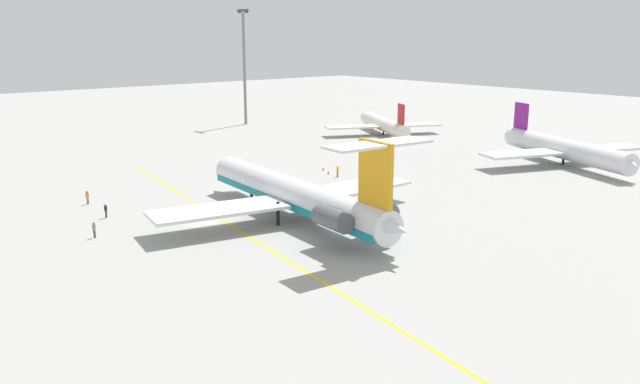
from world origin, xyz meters
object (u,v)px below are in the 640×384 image
object	(u,v)px
ground_crew_starboard	(338,170)
light_mast	(244,63)
safety_cone_nose	(323,169)
airliner_far_left	(383,124)
ground_crew_near_nose	(87,196)
ground_crew_portside	(94,228)
safety_cone_wingtip	(328,172)
main_jetliner	(299,195)
airliner_mid_left	(568,150)
ground_crew_near_tail	(106,209)

from	to	relation	value
ground_crew_starboard	light_mast	xyz separation A→B (m)	(-59.63, 22.44, 13.68)
safety_cone_nose	light_mast	world-z (taller)	light_mast
airliner_far_left	safety_cone_nose	xyz separation A→B (m)	(21.11, -34.79, -2.04)
ground_crew_near_nose	light_mast	world-z (taller)	light_mast
ground_crew_near_nose	ground_crew_portside	world-z (taller)	ground_crew_portside
safety_cone_wingtip	light_mast	bearing A→B (deg)	158.84
main_jetliner	airliner_mid_left	distance (m)	55.11
main_jetliner	safety_cone_wingtip	distance (m)	26.82
ground_crew_near_tail	safety_cone_wingtip	bearing A→B (deg)	-106.26
ground_crew_near_nose	safety_cone_wingtip	size ratio (longest dim) A/B	3.22
airliner_far_left	ground_crew_near_nose	size ratio (longest dim) A/B	14.11
ground_crew_starboard	safety_cone_wingtip	xyz separation A→B (m)	(-2.63, 0.37, -0.86)
ground_crew_near_nose	ground_crew_starboard	xyz separation A→B (m)	(8.56, 35.86, 0.01)
ground_crew_portside	ground_crew_starboard	distance (m)	41.05
main_jetliner	safety_cone_nose	world-z (taller)	main_jetliner
ground_crew_near_tail	light_mast	bearing A→B (deg)	-64.17
ground_crew_starboard	safety_cone_nose	bearing A→B (deg)	-1.21
airliner_far_left	ground_crew_portside	distance (m)	83.70
main_jetliner	light_mast	size ratio (longest dim) A/B	1.46
airliner_mid_left	light_mast	bearing A→B (deg)	-149.50
airliner_far_left	ground_crew_near_tail	size ratio (longest dim) A/B	13.88
ground_crew_starboard	safety_cone_nose	world-z (taller)	ground_crew_starboard
ground_crew_near_tail	ground_crew_starboard	world-z (taller)	ground_crew_near_tail
main_jetliner	ground_crew_near_nose	world-z (taller)	main_jetliner
main_jetliner	airliner_far_left	world-z (taller)	main_jetliner
ground_crew_near_tail	ground_crew_portside	world-z (taller)	ground_crew_near_tail
main_jetliner	ground_crew_near_nose	xyz separation A→B (m)	(-23.81, -16.45, -2.02)
ground_crew_near_tail	ground_crew_starboard	size ratio (longest dim) A/B	1.01
ground_crew_near_tail	ground_crew_portside	xyz separation A→B (m)	(6.86, -4.07, -0.01)
airliner_mid_left	ground_crew_near_nose	size ratio (longest dim) A/B	16.98
airliner_far_left	safety_cone_nose	bearing A→B (deg)	147.56
main_jetliner	airliner_far_left	xyz separation A→B (m)	(-41.82, 55.87, -0.83)
airliner_far_left	ground_crew_portside	xyz separation A→B (m)	(32.64, -77.06, -1.18)
main_jetliner	safety_cone_wingtip	bearing A→B (deg)	-42.68
ground_crew_starboard	ground_crew_near_nose	bearing A→B (deg)	92.38
safety_cone_nose	main_jetliner	bearing A→B (deg)	-45.51
ground_crew_near_nose	ground_crew_portside	bearing A→B (deg)	-173.17
ground_crew_starboard	ground_crew_near_tail	bearing A→B (deg)	104.57
safety_cone_wingtip	ground_crew_near_nose	bearing A→B (deg)	-99.30
airliner_mid_left	safety_cone_nose	distance (m)	41.27
airliner_mid_left	ground_crew_near_tail	world-z (taller)	airliner_mid_left
ground_crew_near_tail	safety_cone_nose	distance (m)	38.49
ground_crew_near_tail	safety_cone_wingtip	xyz separation A→B (m)	(-1.84, 36.90, -0.87)
main_jetliner	ground_crew_near_tail	xyz separation A→B (m)	(-16.04, -17.11, -2.00)
airliner_far_left	light_mast	world-z (taller)	light_mast
light_mast	ground_crew_near_tail	bearing A→B (deg)	-45.06
ground_crew_near_nose	ground_crew_starboard	world-z (taller)	ground_crew_starboard
safety_cone_nose	ground_crew_near_nose	bearing A→B (deg)	-94.73
main_jetliner	ground_crew_starboard	size ratio (longest dim) A/B	22.10
main_jetliner	ground_crew_starboard	distance (m)	24.76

